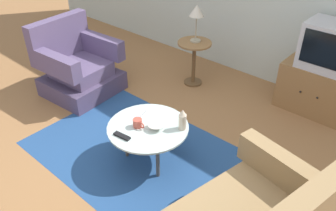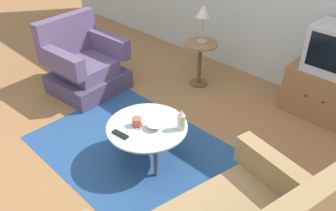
{
  "view_description": "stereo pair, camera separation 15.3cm",
  "coord_description": "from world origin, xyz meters",
  "px_view_note": "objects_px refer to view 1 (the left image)",
  "views": [
    {
      "loc": [
        1.92,
        -1.75,
        2.37
      ],
      "look_at": [
        0.11,
        0.32,
        0.55
      ],
      "focal_mm": 36.57,
      "sensor_mm": 36.0,
      "label": 1
    },
    {
      "loc": [
        2.03,
        -1.64,
        2.37
      ],
      "look_at": [
        0.11,
        0.32,
        0.55
      ],
      "focal_mm": 36.57,
      "sensor_mm": 36.0,
      "label": 2
    }
  ],
  "objects_px": {
    "table_lamp": "(197,13)",
    "television": "(328,46)",
    "tv_stand": "(317,88)",
    "side_table": "(194,55)",
    "tv_remote_silver": "(141,114)",
    "mug": "(137,123)",
    "bowl": "(156,127)",
    "tv_remote_dark": "(122,136)",
    "vase": "(182,120)",
    "coffee_table": "(148,129)",
    "armchair": "(77,68)"
  },
  "relations": [
    {
      "from": "television",
      "to": "tv_remote_silver",
      "type": "bearing_deg",
      "value": -118.94
    },
    {
      "from": "table_lamp",
      "to": "mug",
      "type": "xyz_separation_m",
      "value": [
        0.57,
        -1.63,
        -0.52
      ]
    },
    {
      "from": "armchair",
      "to": "tv_remote_dark",
      "type": "distance_m",
      "value": 1.71
    },
    {
      "from": "television",
      "to": "tv_remote_silver",
      "type": "height_order",
      "value": "television"
    },
    {
      "from": "table_lamp",
      "to": "mug",
      "type": "bearing_deg",
      "value": -70.6
    },
    {
      "from": "armchair",
      "to": "bowl",
      "type": "relative_size",
      "value": 6.14
    },
    {
      "from": "vase",
      "to": "coffee_table",
      "type": "bearing_deg",
      "value": -145.23
    },
    {
      "from": "side_table",
      "to": "bowl",
      "type": "relative_size",
      "value": 3.96
    },
    {
      "from": "table_lamp",
      "to": "television",
      "type": "bearing_deg",
      "value": 15.82
    },
    {
      "from": "tv_stand",
      "to": "bowl",
      "type": "distance_m",
      "value": 2.12
    },
    {
      "from": "armchair",
      "to": "table_lamp",
      "type": "xyz_separation_m",
      "value": [
        1.0,
        1.18,
        0.66
      ]
    },
    {
      "from": "coffee_table",
      "to": "bowl",
      "type": "bearing_deg",
      "value": 15.56
    },
    {
      "from": "tv_stand",
      "to": "tv_remote_silver",
      "type": "relative_size",
      "value": 5.5
    },
    {
      "from": "mug",
      "to": "armchair",
      "type": "bearing_deg",
      "value": 164.0
    },
    {
      "from": "bowl",
      "to": "tv_remote_dark",
      "type": "bearing_deg",
      "value": -117.12
    },
    {
      "from": "vase",
      "to": "tv_remote_dark",
      "type": "height_order",
      "value": "vase"
    },
    {
      "from": "side_table",
      "to": "vase",
      "type": "relative_size",
      "value": 2.83
    },
    {
      "from": "vase",
      "to": "bowl",
      "type": "distance_m",
      "value": 0.26
    },
    {
      "from": "coffee_table",
      "to": "television",
      "type": "distance_m",
      "value": 2.21
    },
    {
      "from": "side_table",
      "to": "bowl",
      "type": "xyz_separation_m",
      "value": [
        0.71,
        -1.5,
        0.02
      ]
    },
    {
      "from": "table_lamp",
      "to": "mug",
      "type": "distance_m",
      "value": 1.8
    },
    {
      "from": "side_table",
      "to": "vase",
      "type": "xyz_separation_m",
      "value": [
        0.9,
        -1.34,
        0.1
      ]
    },
    {
      "from": "television",
      "to": "bowl",
      "type": "bearing_deg",
      "value": -111.74
    },
    {
      "from": "coffee_table",
      "to": "tv_stand",
      "type": "height_order",
      "value": "tv_stand"
    },
    {
      "from": "television",
      "to": "tv_remote_silver",
      "type": "relative_size",
      "value": 3.52
    },
    {
      "from": "tv_stand",
      "to": "television",
      "type": "bearing_deg",
      "value": -90.0
    },
    {
      "from": "side_table",
      "to": "mug",
      "type": "bearing_deg",
      "value": -70.62
    },
    {
      "from": "tv_stand",
      "to": "table_lamp",
      "type": "bearing_deg",
      "value": -164.01
    },
    {
      "from": "side_table",
      "to": "tv_remote_dark",
      "type": "height_order",
      "value": "side_table"
    },
    {
      "from": "television",
      "to": "side_table",
      "type": "bearing_deg",
      "value": -163.05
    },
    {
      "from": "side_table",
      "to": "tv_remote_dark",
      "type": "relative_size",
      "value": 3.48
    },
    {
      "from": "coffee_table",
      "to": "side_table",
      "type": "height_order",
      "value": "side_table"
    },
    {
      "from": "vase",
      "to": "mug",
      "type": "relative_size",
      "value": 1.63
    },
    {
      "from": "coffee_table",
      "to": "television",
      "type": "xyz_separation_m",
      "value": [
        0.86,
        1.98,
        0.45
      ]
    },
    {
      "from": "tv_stand",
      "to": "mug",
      "type": "height_order",
      "value": "tv_stand"
    },
    {
      "from": "bowl",
      "to": "television",
      "type": "bearing_deg",
      "value": 68.26
    },
    {
      "from": "table_lamp",
      "to": "coffee_table",
      "type": "bearing_deg",
      "value": -67.67
    },
    {
      "from": "armchair",
      "to": "television",
      "type": "relative_size",
      "value": 1.79
    },
    {
      "from": "bowl",
      "to": "tv_remote_dark",
      "type": "height_order",
      "value": "bowl"
    },
    {
      "from": "vase",
      "to": "bowl",
      "type": "xyz_separation_m",
      "value": [
        -0.18,
        -0.16,
        -0.08
      ]
    },
    {
      "from": "side_table",
      "to": "mug",
      "type": "distance_m",
      "value": 1.7
    },
    {
      "from": "mug",
      "to": "bowl",
      "type": "xyz_separation_m",
      "value": [
        0.15,
        0.09,
        -0.02
      ]
    },
    {
      "from": "armchair",
      "to": "side_table",
      "type": "distance_m",
      "value": 1.53
    },
    {
      "from": "side_table",
      "to": "table_lamp",
      "type": "xyz_separation_m",
      "value": [
        -0.01,
        0.03,
        0.55
      ]
    },
    {
      "from": "vase",
      "to": "tv_remote_silver",
      "type": "bearing_deg",
      "value": -167.72
    },
    {
      "from": "television",
      "to": "table_lamp",
      "type": "height_order",
      "value": "television"
    },
    {
      "from": "vase",
      "to": "tv_remote_dark",
      "type": "distance_m",
      "value": 0.57
    },
    {
      "from": "tv_stand",
      "to": "television",
      "type": "height_order",
      "value": "television"
    },
    {
      "from": "armchair",
      "to": "vase",
      "type": "height_order",
      "value": "armchair"
    },
    {
      "from": "side_table",
      "to": "tv_remote_silver",
      "type": "relative_size",
      "value": 4.06
    }
  ]
}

